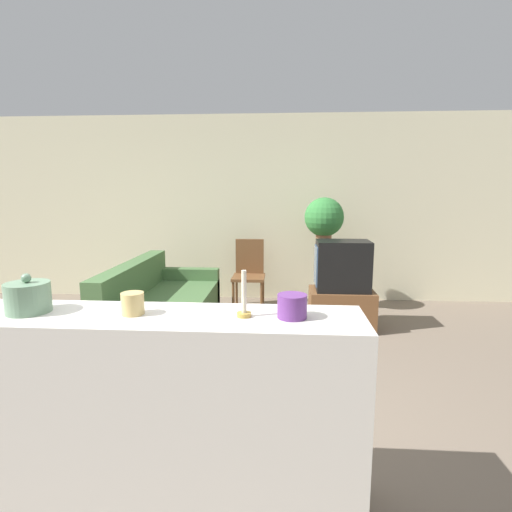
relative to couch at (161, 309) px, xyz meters
The scene contains 13 objects.
ground_plane 1.94m from the couch, 71.37° to the right, with size 14.00×14.00×0.00m, color #756656.
wall_back 2.03m from the couch, 69.07° to the left, with size 9.00×0.06×2.70m.
couch is the anchor object (origin of this frame).
tv_stand 2.11m from the couch, ahead, with size 0.75×0.50×0.46m.
television 2.15m from the couch, ahead, with size 0.62×0.41×0.58m.
wooden_chair 1.46m from the couch, 50.31° to the left, with size 0.44×0.44×0.94m.
plant_stand 2.16m from the couch, 26.61° to the left, with size 0.15×0.15×0.93m.
potted_plant 2.36m from the couch, 26.61° to the left, with size 0.51×0.51×0.60m.
foreground_counter 2.59m from the couch, 76.20° to the right, with size 2.34×0.44×1.03m.
decorative_bowl 2.64m from the couch, 86.86° to the right, with size 0.21×0.21×0.19m.
candle_jar 2.71m from the couch, 75.17° to the right, with size 0.11×0.11×0.11m.
candlestick 2.90m from the couch, 64.32° to the right, with size 0.07×0.07×0.22m.
coffee_tin 2.99m from the couch, 60.25° to the right, with size 0.14×0.14×0.11m.
Camera 1 is at (0.77, -2.50, 1.63)m, focal length 28.00 mm.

